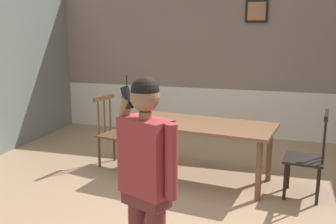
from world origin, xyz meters
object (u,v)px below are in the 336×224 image
object	(u,v)px
dining_table	(201,130)
chair_by_doorway	(114,133)
person_figure	(147,175)
chair_near_window	(308,157)

from	to	relation	value
dining_table	chair_by_doorway	xyz separation A→B (m)	(-1.30, 0.18, -0.19)
dining_table	chair_by_doorway	size ratio (longest dim) A/B	1.93
chair_by_doorway	person_figure	world-z (taller)	person_figure
chair_near_window	person_figure	world-z (taller)	person_figure
dining_table	chair_near_window	size ratio (longest dim) A/B	1.89
chair_near_window	chair_by_doorway	size ratio (longest dim) A/B	1.02
person_figure	chair_by_doorway	bearing A→B (deg)	-37.52
dining_table	chair_near_window	world-z (taller)	chair_near_window
chair_near_window	chair_by_doorway	world-z (taller)	chair_near_window
chair_near_window	chair_by_doorway	xyz separation A→B (m)	(-2.61, 0.36, -0.00)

